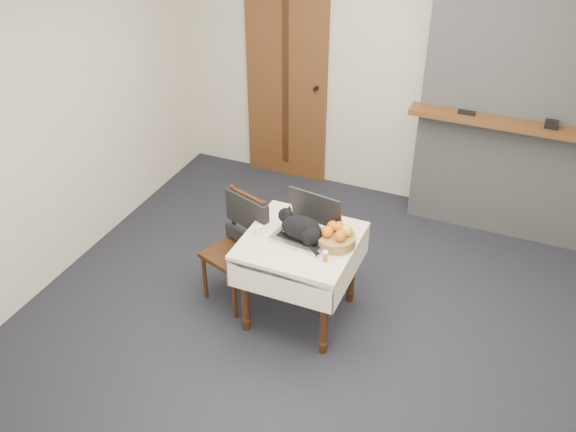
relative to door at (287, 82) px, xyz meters
name	(u,v)px	position (x,y,z in m)	size (l,w,h in m)	color
ground	(330,324)	(1.20, -1.97, -1.00)	(4.50, 4.50, 0.00)	black
room_shell	(364,78)	(1.20, -1.51, 0.76)	(4.52, 4.01, 2.61)	beige
door	(287,82)	(0.00, 0.00, 0.00)	(0.82, 0.10, 2.00)	brown
chimney	(519,90)	(2.10, -0.13, 0.30)	(1.62, 0.48, 2.60)	gray
side_table	(300,252)	(0.95, -1.96, -0.41)	(0.78, 0.78, 0.70)	#361E0E
laptop	(309,225)	(0.98, -1.88, -0.23)	(0.45, 0.40, 0.30)	#B7B7BC
cat	(302,229)	(0.96, -1.96, -0.21)	(0.40, 0.29, 0.21)	black
cream_jar	(259,230)	(0.65, -2.02, -0.27)	(0.06, 0.06, 0.06)	white
pill_bottle	(325,256)	(1.19, -2.13, -0.26)	(0.04, 0.04, 0.08)	#A05D13
fruit_basket	(336,237)	(1.20, -1.92, -0.24)	(0.27, 0.27, 0.15)	olive
desk_clutter	(333,242)	(1.17, -1.91, -0.30)	(0.14, 0.02, 0.01)	black
chair	(242,233)	(0.44, -1.88, -0.44)	(0.50, 0.49, 0.87)	#361E0E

